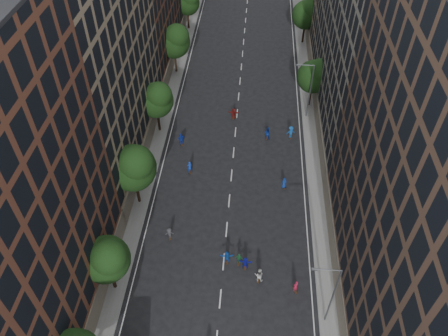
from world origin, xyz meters
name	(u,v)px	position (x,y,z in m)	size (l,w,h in m)	color
ground	(235,134)	(0.00, 40.00, 0.00)	(240.00, 240.00, 0.00)	black
sidewalk_left	(163,100)	(-12.00, 47.50, 0.07)	(4.00, 105.00, 0.15)	slate
sidewalk_right	(314,107)	(12.00, 47.50, 0.07)	(4.00, 105.00, 0.15)	slate
bldg_left_b	(69,40)	(-19.00, 35.00, 17.00)	(14.00, 26.00, 34.00)	#826E55
bldg_right_b	(392,20)	(19.00, 44.00, 16.50)	(14.00, 28.00, 33.00)	#6A6357
tree_left_1	(107,259)	(-11.02, 13.86, 5.55)	(4.80, 4.80, 8.21)	black
tree_left_2	(134,166)	(-10.99, 25.83, 6.36)	(5.60, 5.60, 9.45)	black
tree_left_3	(157,99)	(-11.02, 39.85, 5.82)	(5.00, 5.00, 8.58)	black
tree_left_4	(175,40)	(-11.00, 55.84, 6.10)	(5.40, 5.40, 9.08)	black
tree_left_5	(188,1)	(-11.02, 71.86, 5.68)	(4.80, 4.80, 8.33)	black
tree_right_a	(315,75)	(11.38, 47.85, 5.63)	(5.00, 5.00, 8.39)	black
tree_right_b	(307,13)	(11.39, 67.85, 5.96)	(5.20, 5.20, 8.83)	black
streetlamp_near	(331,293)	(10.37, 12.00, 5.17)	(2.64, 0.22, 9.06)	#595B60
streetlamp_far	(309,88)	(10.37, 45.00, 5.17)	(2.64, 0.22, 9.06)	#595B60
skater_5	(245,263)	(2.41, 17.49, 0.81)	(1.50, 0.48, 1.62)	#1519AC
skater_7	(296,286)	(7.75, 15.04, 0.82)	(0.60, 0.39, 1.65)	#AB1C3A
skater_8	(259,275)	(3.91, 16.00, 0.97)	(0.94, 0.73, 1.93)	beige
skater_9	(170,234)	(-6.48, 20.82, 0.75)	(0.98, 0.56, 1.51)	#3D3D42
skater_10	(239,259)	(1.71, 17.98, 0.78)	(0.92, 0.38, 1.56)	#22733B
skater_11	(227,257)	(0.37, 18.08, 0.84)	(1.55, 0.49, 1.67)	#154EB2
skater_12	(284,183)	(6.87, 29.84, 0.78)	(0.76, 0.50, 1.56)	navy
skater_13	(190,167)	(-5.57, 31.64, 0.93)	(0.67, 0.44, 1.85)	#163CBA
skater_14	(267,133)	(4.64, 39.44, 0.96)	(0.93, 0.73, 1.92)	#13319C
skater_15	(291,132)	(8.01, 39.89, 0.96)	(1.24, 0.71, 1.91)	blue
skater_16	(182,139)	(-7.48, 37.17, 0.95)	(1.11, 0.46, 1.89)	#1532AF
skater_17	(234,114)	(-0.50, 43.72, 0.89)	(1.66, 0.53, 1.79)	maroon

